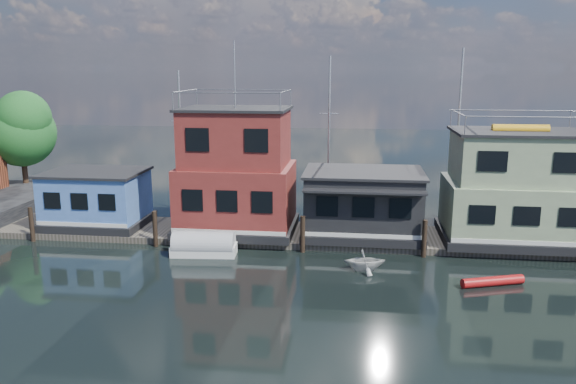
# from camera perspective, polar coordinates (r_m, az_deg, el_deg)

# --- Properties ---
(ground) EXTENTS (160.00, 160.00, 0.00)m
(ground) POSITION_cam_1_polar(r_m,az_deg,el_deg) (24.69, 8.82, -13.19)
(ground) COLOR black
(ground) RESTS_ON ground
(dock) EXTENTS (48.00, 5.00, 0.40)m
(dock) POSITION_cam_1_polar(r_m,az_deg,el_deg) (35.83, 8.33, -4.60)
(dock) COLOR #595147
(dock) RESTS_ON ground
(houseboat_blue) EXTENTS (6.40, 4.90, 3.66)m
(houseboat_blue) POSITION_cam_1_polar(r_m,az_deg,el_deg) (39.20, -18.88, -0.64)
(houseboat_blue) COLOR black
(houseboat_blue) RESTS_ON dock
(houseboat_red) EXTENTS (7.40, 5.90, 11.86)m
(houseboat_red) POSITION_cam_1_polar(r_m,az_deg,el_deg) (35.70, -5.24, 1.87)
(houseboat_red) COLOR black
(houseboat_red) RESTS_ON dock
(houseboat_dark) EXTENTS (7.40, 6.10, 4.06)m
(houseboat_dark) POSITION_cam_1_polar(r_m,az_deg,el_deg) (35.22, 7.63, -1.14)
(houseboat_dark) COLOR black
(houseboat_dark) RESTS_ON dock
(houseboat_green) EXTENTS (8.40, 5.90, 7.03)m
(houseboat_green) POSITION_cam_1_polar(r_m,az_deg,el_deg) (36.24, 22.06, 0.27)
(houseboat_green) COLOR black
(houseboat_green) RESTS_ON dock
(pilings) EXTENTS (42.28, 0.28, 2.20)m
(pilings) POSITION_cam_1_polar(r_m,az_deg,el_deg) (32.89, 7.89, -4.51)
(pilings) COLOR #2D2116
(pilings) RESTS_ON ground
(background_masts) EXTENTS (36.40, 0.16, 12.00)m
(background_masts) POSITION_cam_1_polar(r_m,az_deg,el_deg) (40.99, 15.10, 4.91)
(background_masts) COLOR silver
(background_masts) RESTS_ON ground
(dinghy_white) EXTENTS (2.49, 2.24, 1.17)m
(dinghy_white) POSITION_cam_1_polar(r_m,az_deg,el_deg) (30.48, 7.79, -6.89)
(dinghy_white) COLOR silver
(dinghy_white) RESTS_ON ground
(tarp_runabout) EXTENTS (3.83, 1.79, 1.51)m
(tarp_runabout) POSITION_cam_1_polar(r_m,az_deg,el_deg) (33.06, -8.55, -5.41)
(tarp_runabout) COLOR white
(tarp_runabout) RESTS_ON ground
(red_kayak) EXTENTS (3.26, 1.53, 0.48)m
(red_kayak) POSITION_cam_1_polar(r_m,az_deg,el_deg) (30.11, 20.06, -8.51)
(red_kayak) COLOR #B51314
(red_kayak) RESTS_ON ground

